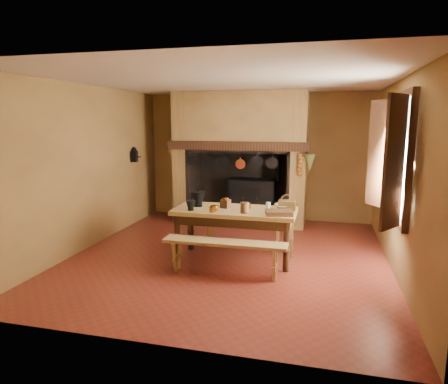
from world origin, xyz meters
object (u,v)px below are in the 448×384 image
wicker_basket (287,205)px  coffee_grinder (226,203)px  iron_range (253,199)px  work_table (235,217)px  bench_front (225,250)px  mixing_bowl (284,207)px

wicker_basket → coffee_grinder: bearing=-176.3°
iron_range → work_table: size_ratio=0.84×
bench_front → mixing_bowl: 1.24m
bench_front → wicker_basket: 1.25m
iron_range → mixing_bowl: (0.92, -2.40, 0.38)m
work_table → bench_front: 0.74m
coffee_grinder → mixing_bowl: 0.93m
mixing_bowl → work_table: bearing=-166.3°
work_table → mixing_bowl: size_ratio=6.20×
bench_front → wicker_basket: wicker_basket is taller
bench_front → wicker_basket: size_ratio=6.70×
bench_front → coffee_grinder: coffee_grinder is taller
iron_range → coffee_grinder: 2.57m
wicker_basket → iron_range: bearing=110.3°
iron_range → coffee_grinder: size_ratio=7.68×
work_table → coffee_grinder: (-0.16, 0.05, 0.21)m
coffee_grinder → wicker_basket: (0.96, 0.08, 0.00)m
work_table → wicker_basket: size_ratio=7.15×
iron_range → work_table: bearing=-86.4°
coffee_grinder → mixing_bowl: size_ratio=0.68×
work_table → wicker_basket: (0.80, 0.14, 0.21)m
iron_range → wicker_basket: (0.96, -2.45, 0.42)m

